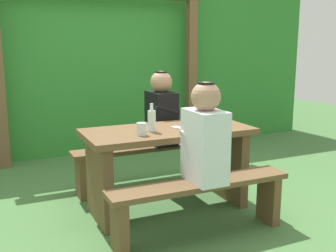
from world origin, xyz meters
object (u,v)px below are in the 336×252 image
bench_near (201,197)px  cell_phone (179,128)px  drinking_glass (142,129)px  bottle_left (152,120)px  person_white_shirt (205,136)px  bench_far (144,158)px  person_black_coat (161,111)px  picnic_table (168,155)px

bench_near → cell_phone: (0.09, 0.54, 0.41)m
drinking_glass → bottle_left: (0.12, 0.09, 0.04)m
drinking_glass → person_white_shirt: bearing=-53.6°
bench_far → cell_phone: 0.73m
bench_near → cell_phone: size_ratio=10.00×
bench_far → bottle_left: bottle_left is taller
person_black_coat → picnic_table: bearing=-108.5°
bench_near → cell_phone: bearing=80.5°
bench_far → cell_phone: bearing=-81.4°
bench_far → bench_near: bearing=-90.0°
bench_far → drinking_glass: (-0.29, -0.71, 0.45)m
drinking_glass → person_black_coat: bearing=55.9°
picnic_table → cell_phone: cell_phone is taller
bottle_left → bench_far: bearing=75.0°
bench_near → bottle_left: bearing=107.3°
cell_phone → person_black_coat: bearing=57.3°
person_white_shirt → cell_phone: 0.54m
bottle_left → cell_phone: bottle_left is taller
picnic_table → drinking_glass: size_ratio=14.16×
bench_near → bench_far: 1.14m
bottle_left → cell_phone: 0.27m
picnic_table → bench_far: picnic_table is taller
person_white_shirt → cell_phone: (0.06, 0.54, -0.05)m
bench_near → person_black_coat: size_ratio=1.95×
picnic_table → bottle_left: (-0.16, -0.04, 0.32)m
picnic_table → cell_phone: 0.25m
person_white_shirt → drinking_glass: bearing=126.4°
bench_far → cell_phone: (0.09, -0.60, 0.41)m
picnic_table → bench_near: size_ratio=1.00×
person_black_coat → bottle_left: bearing=-120.1°
bench_far → person_black_coat: (0.19, -0.00, 0.45)m
person_black_coat → cell_phone: bearing=-99.5°
bench_near → person_white_shirt: (0.03, 0.00, 0.45)m
picnic_table → person_black_coat: (0.19, 0.57, 0.28)m
bench_near → bottle_left: size_ratio=6.11×
bottle_left → bench_near: bearing=-72.7°
bench_near → cell_phone: cell_phone is taller
bench_far → person_white_shirt: bearing=-88.6°
bench_near → bench_far: bearing=90.0°
person_white_shirt → person_black_coat: 1.15m
drinking_glass → bottle_left: bottle_left is taller
person_white_shirt → bottle_left: size_ratio=3.14×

